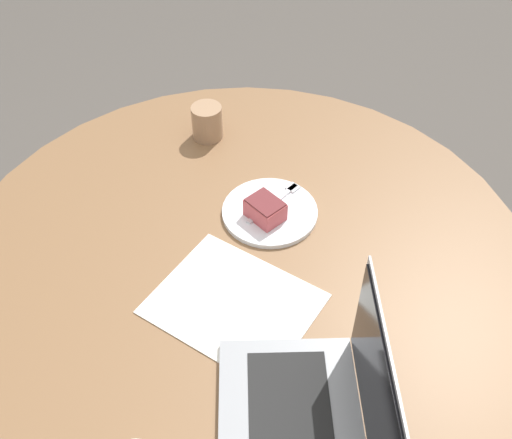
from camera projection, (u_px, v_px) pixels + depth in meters
The scene contains 8 objects.
ground_plane at pixel (246, 407), 1.83m from camera, with size 12.00×12.00×0.00m, color #4C4742.
dining_table at pixel (242, 292), 1.42m from camera, with size 1.29×1.29×0.72m.
paper_document at pixel (234, 304), 1.21m from camera, with size 0.32×0.26×0.00m.
plate at pixel (270, 212), 1.39m from camera, with size 0.22×0.22×0.01m.
cake_slice at pixel (265, 209), 1.35m from camera, with size 0.09×0.08×0.05m.
fork at pixel (278, 199), 1.41m from camera, with size 0.04×0.17×0.00m.
coffee_glass at pixel (207, 122), 1.57m from camera, with size 0.08×0.08×0.09m.
laptop at pixel (312, 413), 1.00m from camera, with size 0.40×0.41×0.26m.
Camera 1 is at (-0.52, 0.70, 1.71)m, focal length 42.00 mm.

